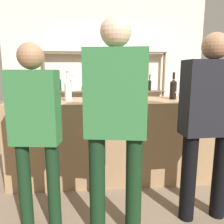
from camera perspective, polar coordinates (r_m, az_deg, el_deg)
name	(u,v)px	position (r m, az deg, el deg)	size (l,w,h in m)	color
ground_plane	(112,175)	(3.04, 0.00, -16.22)	(16.00, 16.00, 0.00)	#7A6651
bar_counter	(112,139)	(2.85, 0.00, -7.05)	(2.49, 0.70, 1.02)	#997551
back_wall	(105,70)	(4.66, -1.92, 10.95)	(4.09, 0.12, 2.80)	beige
back_shelf	(105,81)	(4.48, -1.93, 8.03)	(2.48, 0.18, 1.75)	brown
counter_bottle_0	(205,91)	(2.90, 23.08, 5.12)	(0.08, 0.08, 0.31)	silver
counter_bottle_1	(68,90)	(2.71, -11.41, 5.77)	(0.09, 0.09, 0.35)	silver
counter_bottle_2	(173,88)	(2.95, 15.69, 5.94)	(0.09, 0.09, 0.34)	black
wine_glass	(179,90)	(2.81, 17.00, 5.47)	(0.08, 0.08, 0.17)	silver
cork_jar	(98,94)	(2.75, -3.74, 4.59)	(0.10, 0.10, 0.14)	silver
server_behind_counter	(116,92)	(3.72, 1.03, 5.26)	(0.44, 0.23, 1.72)	black
customer_left	(35,124)	(1.92, -19.44, -2.89)	(0.42, 0.22, 1.59)	black
customer_right	(209,116)	(2.10, 24.10, -1.07)	(0.50, 0.24, 1.69)	black
customer_center	(116,114)	(1.71, 0.94, -0.54)	(0.50, 0.28, 1.78)	black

